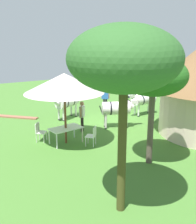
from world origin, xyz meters
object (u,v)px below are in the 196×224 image
object	(u,v)px
patio_chair_near_hut	(92,135)
standing_watcher	(105,96)
patio_dining_table	(66,130)
guest_beside_umbrella	(82,114)
shade_umbrella	(64,83)
patio_chair_east_end	(40,131)
acacia_tree_far_lawn	(124,60)
acacia_tree_right_background	(153,76)
zebra_nearest_camera	(143,100)
zebra_toward_hut	(117,109)
zebra_by_umbrella	(67,102)

from	to	relation	value
patio_chair_near_hut	standing_watcher	distance (m)	6.09
patio_dining_table	guest_beside_umbrella	distance (m)	1.77
shade_umbrella	guest_beside_umbrella	distance (m)	2.53
patio_chair_east_end	shade_umbrella	bearing A→B (deg)	90.00
patio_dining_table	acacia_tree_far_lawn	xyz separation A→B (m)	(0.83, 5.40, 3.53)
guest_beside_umbrella	acacia_tree_right_background	xyz separation A→B (m)	(-0.48, 4.58, 2.41)
zebra_nearest_camera	zebra_toward_hut	distance (m)	3.11
shade_umbrella	guest_beside_umbrella	world-z (taller)	shade_umbrella
patio_dining_table	zebra_nearest_camera	size ratio (longest dim) A/B	0.70
zebra_nearest_camera	acacia_tree_far_lawn	bearing A→B (deg)	134.08
acacia_tree_right_background	patio_chair_east_end	bearing A→B (deg)	-57.07
standing_watcher	acacia_tree_far_lawn	bearing A→B (deg)	102.36
guest_beside_umbrella	zebra_nearest_camera	distance (m)	4.87
standing_watcher	guest_beside_umbrella	bearing A→B (deg)	83.91
shade_umbrella	patio_chair_east_end	xyz separation A→B (m)	(0.96, -0.84, -2.28)
patio_dining_table	patio_chair_near_hut	xyz separation A→B (m)	(-0.88, 0.92, -0.14)
zebra_by_umbrella	zebra_toward_hut	bearing A→B (deg)	-177.12
patio_chair_near_hut	zebra_by_umbrella	distance (m)	4.63
patio_chair_near_hut	zebra_toward_hut	size ratio (longest dim) A/B	0.45
patio_chair_near_hut	acacia_tree_far_lawn	bearing A→B (deg)	-154.73
patio_chair_near_hut	guest_beside_umbrella	size ratio (longest dim) A/B	0.56
patio_dining_table	zebra_by_umbrella	bearing A→B (deg)	-115.93
zebra_nearest_camera	zebra_toward_hut	size ratio (longest dim) A/B	1.11
acacia_tree_right_background	guest_beside_umbrella	bearing A→B (deg)	-83.99
zebra_nearest_camera	guest_beside_umbrella	bearing A→B (deg)	97.70
zebra_by_umbrella	patio_chair_east_end	bearing A→B (deg)	110.43
patio_chair_near_hut	zebra_by_umbrella	xyz separation A→B (m)	(-0.87, -4.53, 0.49)
acacia_tree_far_lawn	zebra_nearest_camera	bearing A→B (deg)	-134.33
guest_beside_umbrella	zebra_by_umbrella	distance (m)	2.61
zebra_by_umbrella	acacia_tree_far_lawn	size ratio (longest dim) A/B	0.41
zebra_by_umbrella	acacia_tree_right_background	distance (m)	7.55
acacia_tree_far_lawn	patio_chair_near_hut	bearing A→B (deg)	-110.92
shade_umbrella	patio_chair_near_hut	distance (m)	2.62
standing_watcher	zebra_nearest_camera	world-z (taller)	standing_watcher
zebra_nearest_camera	acacia_tree_far_lawn	xyz separation A→B (m)	(7.04, 7.21, 3.23)
patio_chair_east_end	zebra_toward_hut	bearing A→B (deg)	128.56
guest_beside_umbrella	acacia_tree_far_lawn	distance (m)	7.52
patio_chair_near_hut	standing_watcher	size ratio (longest dim) A/B	0.54
patio_chair_near_hut	acacia_tree_far_lawn	size ratio (longest dim) A/B	0.18
acacia_tree_right_background	zebra_toward_hut	bearing A→B (deg)	-108.91
guest_beside_umbrella	zebra_nearest_camera	bearing A→B (deg)	142.86
patio_chair_east_end	zebra_nearest_camera	world-z (taller)	zebra_nearest_camera
patio_chair_east_end	acacia_tree_right_background	bearing A→B (deg)	74.06
shade_umbrella	acacia_tree_far_lawn	bearing A→B (deg)	81.26
guest_beside_umbrella	acacia_tree_far_lawn	bearing A→B (deg)	24.39
acacia_tree_right_background	standing_watcher	bearing A→B (deg)	-110.55
guest_beside_umbrella	patio_chair_near_hut	bearing A→B (deg)	28.53
shade_umbrella	patio_chair_near_hut	size ratio (longest dim) A/B	3.93
patio_dining_table	patio_chair_near_hut	size ratio (longest dim) A/B	1.73
patio_chair_near_hut	guest_beside_umbrella	bearing A→B (deg)	31.14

